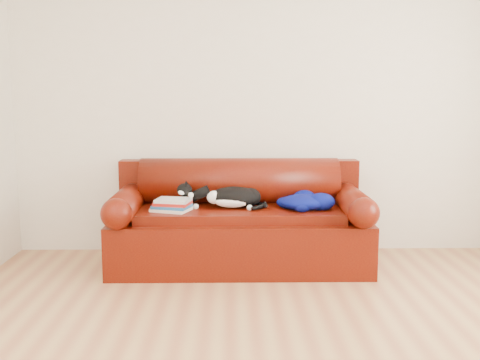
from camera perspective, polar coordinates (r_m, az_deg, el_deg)
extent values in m
plane|color=#9A5F3D|center=(3.39, 4.53, -16.16)|extent=(4.50, 4.50, 0.00)
cube|color=beige|center=(5.07, 2.58, 7.28)|extent=(4.50, 0.02, 2.60)
cube|color=beige|center=(1.11, 15.01, 1.97)|extent=(4.50, 0.02, 2.60)
cube|color=#370203|center=(4.72, -0.03, -6.21)|extent=(2.10, 0.90, 0.42)
cube|color=#370203|center=(4.62, -0.02, -3.49)|extent=(1.66, 0.62, 0.10)
cylinder|color=black|center=(4.54, -11.94, -9.45)|extent=(0.06, 0.06, 0.05)
cylinder|color=black|center=(4.57, 11.94, -9.34)|extent=(0.06, 0.06, 0.05)
cylinder|color=black|center=(5.16, -10.54, -7.19)|extent=(0.06, 0.06, 0.05)
cylinder|color=black|center=(5.19, 10.32, -7.10)|extent=(0.06, 0.06, 0.05)
cube|color=#370203|center=(5.02, -0.09, -2.78)|extent=(2.10, 0.18, 0.85)
cylinder|color=#370203|center=(4.87, -0.07, -0.10)|extent=(1.70, 0.40, 0.40)
cylinder|color=#370203|center=(4.73, -11.38, -2.26)|extent=(0.24, 0.88, 0.24)
sphere|color=#370203|center=(4.30, -12.44, -3.37)|extent=(0.24, 0.24, 0.24)
cylinder|color=#370203|center=(4.75, 11.26, -2.20)|extent=(0.24, 0.88, 0.24)
sphere|color=#370203|center=(4.33, 12.47, -3.29)|extent=(0.24, 0.24, 0.24)
cube|color=beige|center=(4.53, -6.88, -2.97)|extent=(0.34, 0.30, 0.02)
cube|color=white|center=(4.53, -6.88, -2.97)|extent=(0.33, 0.29, 0.02)
cube|color=#1D5FA2|center=(4.53, -6.89, -2.67)|extent=(0.33, 0.29, 0.02)
cube|color=white|center=(4.53, -6.89, -2.67)|extent=(0.31, 0.27, 0.02)
cube|color=red|center=(4.52, -6.89, -2.35)|extent=(0.31, 0.27, 0.02)
cube|color=white|center=(4.52, -6.89, -2.35)|extent=(0.30, 0.25, 0.02)
cube|color=#B9BBC0|center=(4.52, -6.90, -2.04)|extent=(0.30, 0.25, 0.02)
cube|color=white|center=(4.52, -6.90, -2.04)|extent=(0.28, 0.24, 0.02)
ellipsoid|color=black|center=(4.61, -0.55, -1.76)|extent=(0.43, 0.23, 0.18)
ellipsoid|color=white|center=(4.57, -0.78, -2.28)|extent=(0.30, 0.13, 0.11)
ellipsoid|color=white|center=(4.58, -2.63, -1.77)|extent=(0.12, 0.11, 0.11)
ellipsoid|color=black|center=(4.62, 1.06, -1.89)|extent=(0.17, 0.17, 0.15)
ellipsoid|color=black|center=(4.61, -4.01, -1.09)|extent=(0.13, 0.11, 0.11)
ellipsoid|color=white|center=(4.58, -4.26, -1.33)|extent=(0.06, 0.05, 0.04)
sphere|color=#BF7272|center=(4.57, -4.44, -1.31)|extent=(0.01, 0.01, 0.01)
cone|color=black|center=(4.57, -3.86, -0.52)|extent=(0.05, 0.04, 0.05)
cone|color=black|center=(4.63, -3.82, -0.40)|extent=(0.05, 0.04, 0.05)
cylinder|color=black|center=(4.61, 2.22, -2.53)|extent=(0.09, 0.15, 0.04)
sphere|color=white|center=(4.58, -3.10, -2.70)|extent=(0.04, 0.04, 0.04)
sphere|color=white|center=(4.53, 0.99, -2.83)|extent=(0.04, 0.04, 0.04)
ellipsoid|color=#02104D|center=(4.60, 6.46, -2.18)|extent=(0.42, 0.39, 0.12)
ellipsoid|color=#02104D|center=(4.58, 8.20, -2.12)|extent=(0.26, 0.23, 0.14)
ellipsoid|color=#02104D|center=(4.64, 5.13, -2.25)|extent=(0.26, 0.29, 0.09)
ellipsoid|color=#02104D|center=(4.71, 6.55, -1.80)|extent=(0.21, 0.18, 0.14)
ellipsoid|color=#02104D|center=(4.50, 6.30, -2.62)|extent=(0.16, 0.18, 0.09)
ellipsoid|color=silver|center=(4.55, 7.48, -2.09)|extent=(0.18, 0.08, 0.04)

